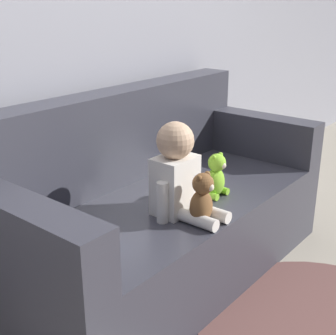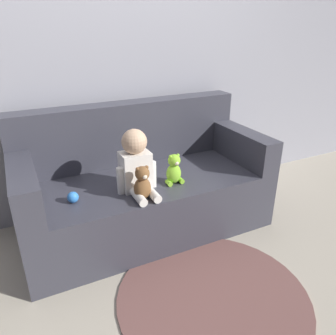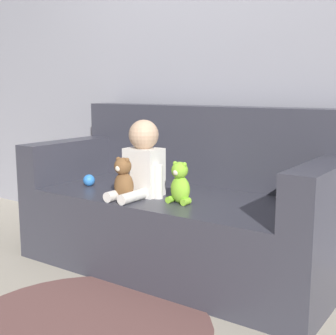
{
  "view_description": "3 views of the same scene",
  "coord_description": "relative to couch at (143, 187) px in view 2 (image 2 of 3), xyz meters",
  "views": [
    {
      "loc": [
        -1.67,
        -1.36,
        1.38
      ],
      "look_at": [
        -0.0,
        -0.01,
        0.59
      ],
      "focal_mm": 50.0,
      "sensor_mm": 36.0,
      "label": 1
    },
    {
      "loc": [
        -0.83,
        -2.05,
        1.51
      ],
      "look_at": [
        0.12,
        -0.14,
        0.55
      ],
      "focal_mm": 35.0,
      "sensor_mm": 36.0,
      "label": 2
    },
    {
      "loc": [
        1.46,
        -2.2,
        1.05
      ],
      "look_at": [
        0.01,
        -0.13,
        0.62
      ],
      "focal_mm": 50.0,
      "sensor_mm": 36.0,
      "label": 3
    }
  ],
  "objects": [
    {
      "name": "couch",
      "position": [
        0.0,
        0.0,
        0.0
      ],
      "size": [
        1.83,
        0.84,
        0.94
      ],
      "color": "#383842",
      "rests_on": "ground_plane"
    },
    {
      "name": "wall_back",
      "position": [
        0.0,
        0.45,
        0.97
      ],
      "size": [
        8.0,
        0.05,
        2.6
      ],
      "color": "#93939E",
      "rests_on": "ground_plane"
    },
    {
      "name": "person_baby",
      "position": [
        -0.13,
        -0.23,
        0.31
      ],
      "size": [
        0.28,
        0.34,
        0.43
      ],
      "color": "white",
      "rests_on": "couch"
    },
    {
      "name": "plush_toy_side",
      "position": [
        0.14,
        -0.25,
        0.22
      ],
      "size": [
        0.13,
        0.1,
        0.22
      ],
      "color": "#8CD133",
      "rests_on": "couch"
    },
    {
      "name": "floor_rug",
      "position": [
        0.06,
        -0.91,
        -0.33
      ],
      "size": [
        1.15,
        1.15,
        0.01
      ],
      "color": "brown",
      "rests_on": "ground_plane"
    },
    {
      "name": "teddy_bear_brown",
      "position": [
        -0.15,
        -0.37,
        0.23
      ],
      "size": [
        0.11,
        0.11,
        0.23
      ],
      "color": "brown",
      "rests_on": "couch"
    },
    {
      "name": "toy_ball",
      "position": [
        -0.56,
        -0.21,
        0.15
      ],
      "size": [
        0.07,
        0.07,
        0.07
      ],
      "color": "#337FDB",
      "rests_on": "couch"
    },
    {
      "name": "ground_plane",
      "position": [
        0.0,
        -0.06,
        -0.33
      ],
      "size": [
        12.0,
        12.0,
        0.0
      ],
      "primitive_type": "plane",
      "color": "#B7AD99"
    }
  ]
}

